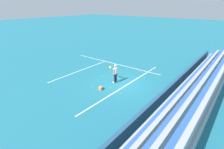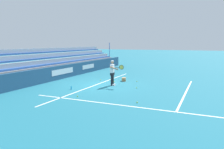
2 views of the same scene
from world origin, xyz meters
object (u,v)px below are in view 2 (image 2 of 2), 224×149
Objects in this scene: tennis_ball_midcourt at (114,82)px; tennis_ball_stray_back at (78,96)px; tennis_ball_toward_net at (137,88)px; tennis_ball_far_left at (137,81)px; tennis_ball_far_right at (101,80)px; tennis_ball_near_player at (137,102)px; water_bottle at (71,88)px; ball_box_cardboard at (124,79)px; tennis_player at (113,73)px.

tennis_ball_stray_back is at bearing -0.46° from tennis_ball_midcourt.
tennis_ball_midcourt is at bearing -123.48° from tennis_ball_toward_net.
tennis_ball_far_right is at bearing -79.25° from tennis_ball_far_left.
tennis_ball_midcourt is at bearing -61.10° from tennis_ball_far_left.
water_bottle reaches higher than tennis_ball_near_player.
ball_box_cardboard reaches higher than tennis_ball_far_left.
tennis_ball_toward_net is at bearing 17.00° from tennis_ball_far_left.
tennis_ball_far_left and tennis_ball_stray_back have the same top height.
tennis_ball_far_left is 1.73m from tennis_ball_midcourt.
water_bottle is at bearing -24.75° from ball_box_cardboard.
tennis_ball_toward_net is 4.18m from water_bottle.
tennis_ball_midcourt and tennis_ball_near_player have the same top height.
tennis_ball_near_player is at bearing 92.20° from tennis_ball_stray_back.
tennis_ball_stray_back is (0.13, -3.35, 0.00)m from tennis_ball_near_player.
tennis_player is at bearing 141.39° from water_bottle.
tennis_player reaches higher than tennis_ball_toward_net.
tennis_ball_stray_back is at bearing 44.00° from water_bottle.
tennis_ball_stray_back is at bearing -33.14° from tennis_ball_toward_net.
tennis_ball_far_right is 2.86m from tennis_ball_far_left.
tennis_ball_toward_net is 1.00× the size of tennis_ball_stray_back.
ball_box_cardboard is at bearing -153.05° from tennis_ball_near_player.
tennis_player is 25.98× the size of tennis_ball_far_right.
ball_box_cardboard is 6.06× the size of tennis_ball_far_right.
tennis_ball_stray_back is (5.67, -0.54, -0.10)m from ball_box_cardboard.
tennis_ball_far_left is 1.00× the size of tennis_ball_near_player.
tennis_ball_far_left is at bearing 164.91° from tennis_ball_stray_back.
ball_box_cardboard reaches higher than tennis_ball_stray_back.
tennis_ball_near_player is 1.00× the size of tennis_ball_stray_back.
tennis_ball_far_left and tennis_ball_midcourt have the same top height.
tennis_ball_stray_back is (3.76, -0.43, -0.86)m from tennis_player.
tennis_ball_midcourt is 1.00× the size of tennis_ball_near_player.
tennis_ball_near_player is at bearing 34.60° from tennis_ball_midcourt.
tennis_player is 25.98× the size of tennis_ball_midcourt.
tennis_ball_far_left is 1.00× the size of tennis_ball_toward_net.
water_bottle reaches higher than tennis_ball_midcourt.
tennis_player is 2.06m from ball_box_cardboard.
tennis_ball_near_player is at bearing 17.67° from tennis_ball_far_left.
tennis_player is 25.98× the size of tennis_ball_stray_back.
tennis_player is at bearing -99.25° from tennis_ball_toward_net.
tennis_ball_far_left is 5.23m from water_bottle.
tennis_player is at bearing 48.86° from tennis_ball_far_right.
tennis_ball_near_player is 4.94m from water_bottle.
tennis_ball_far_left is at bearing 145.52° from water_bottle.
water_bottle is at bearing -22.58° from tennis_ball_midcourt.
tennis_ball_near_player is (3.33, 1.09, 0.00)m from tennis_ball_toward_net.
tennis_ball_far_right is 1.33m from tennis_ball_midcourt.
tennis_ball_far_left is 5.92m from tennis_ball_near_player.
water_bottle is at bearing -2.31° from tennis_ball_far_right.
ball_box_cardboard is at bearing 174.60° from tennis_ball_stray_back.
water_bottle is (4.21, -1.94, -0.02)m from ball_box_cardboard.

